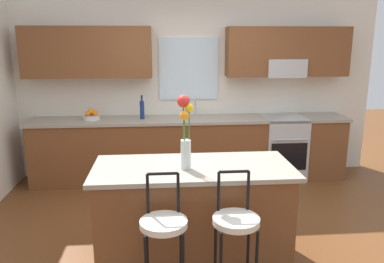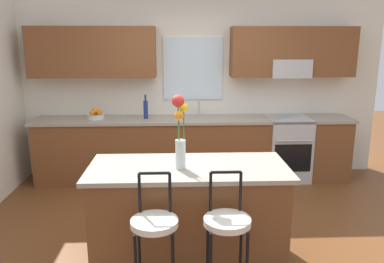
{
  "view_description": "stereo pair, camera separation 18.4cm",
  "coord_description": "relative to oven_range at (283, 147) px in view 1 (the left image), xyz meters",
  "views": [
    {
      "loc": [
        -0.43,
        -3.67,
        2.03
      ],
      "look_at": [
        -0.07,
        0.55,
        1.0
      ],
      "focal_mm": 35.7,
      "sensor_mm": 36.0,
      "label": 1
    },
    {
      "loc": [
        -0.24,
        -3.68,
        2.03
      ],
      "look_at": [
        -0.07,
        0.55,
        1.0
      ],
      "focal_mm": 35.7,
      "sensor_mm": 36.0,
      "label": 2
    }
  ],
  "objects": [
    {
      "name": "bar_stool_middle",
      "position": [
        -1.25,
        -2.72,
        0.18
      ],
      "size": [
        0.36,
        0.36,
        1.04
      ],
      "color": "black",
      "rests_on": "ground"
    },
    {
      "name": "sink_faucet",
      "position": [
        -1.29,
        0.17,
        0.6
      ],
      "size": [
        0.02,
        0.13,
        0.23
      ],
      "color": "#B7BABC",
      "rests_on": "counter_run"
    },
    {
      "name": "kitchen_island",
      "position": [
        -1.52,
        -2.1,
        0.0
      ],
      "size": [
        1.79,
        0.8,
        0.92
      ],
      "color": "brown",
      "rests_on": "ground"
    },
    {
      "name": "counter_run",
      "position": [
        -1.38,
        0.02,
        0.01
      ],
      "size": [
        4.56,
        0.64,
        0.92
      ],
      "color": "brown",
      "rests_on": "ground"
    },
    {
      "name": "flower_vase",
      "position": [
        -1.6,
        -2.17,
        0.81
      ],
      "size": [
        0.14,
        0.14,
        0.65
      ],
      "color": "silver",
      "rests_on": "kitchen_island"
    },
    {
      "name": "back_wall_assembly",
      "position": [
        -1.35,
        0.31,
        1.05
      ],
      "size": [
        5.6,
        0.5,
        2.7
      ],
      "color": "silver",
      "rests_on": "ground"
    },
    {
      "name": "bottle_olive_oil",
      "position": [
        -2.07,
        0.02,
        0.6
      ],
      "size": [
        0.06,
        0.06,
        0.34
      ],
      "color": "navy",
      "rests_on": "counter_run"
    },
    {
      "name": "oven_range",
      "position": [
        0.0,
        0.0,
        0.0
      ],
      "size": [
        0.6,
        0.64,
        0.92
      ],
      "color": "#B7BABC",
      "rests_on": "ground"
    },
    {
      "name": "bar_stool_near",
      "position": [
        -1.8,
        -2.72,
        0.18
      ],
      "size": [
        0.36,
        0.36,
        1.04
      ],
      "color": "black",
      "rests_on": "ground"
    },
    {
      "name": "ground_plane",
      "position": [
        -1.38,
        -1.68,
        -0.46
      ],
      "size": [
        14.0,
        14.0,
        0.0
      ],
      "primitive_type": "plane",
      "color": "brown"
    },
    {
      "name": "fruit_bowl_oranges",
      "position": [
        -2.78,
        0.03,
        0.52
      ],
      "size": [
        0.24,
        0.24,
        0.16
      ],
      "color": "silver",
      "rests_on": "counter_run"
    }
  ]
}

